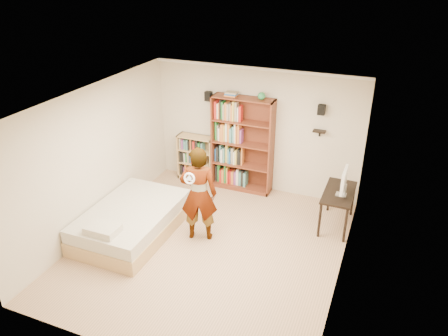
# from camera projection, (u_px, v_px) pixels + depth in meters

# --- Properties ---
(ground) EXTENTS (4.50, 5.00, 0.01)m
(ground) POSITION_uv_depth(u_px,v_px,m) (209.00, 247.00, 7.79)
(ground) COLOR tan
(ground) RESTS_ON ground
(room_shell) EXTENTS (4.52, 5.02, 2.71)m
(room_shell) POSITION_uv_depth(u_px,v_px,m) (208.00, 158.00, 7.02)
(room_shell) COLOR beige
(room_shell) RESTS_ON ground
(crown_molding) EXTENTS (4.50, 5.00, 0.06)m
(crown_molding) POSITION_uv_depth(u_px,v_px,m) (207.00, 103.00, 6.62)
(crown_molding) COLOR white
(crown_molding) RESTS_ON room_shell
(speaker_left) EXTENTS (0.14, 0.12, 0.20)m
(speaker_left) POSITION_uv_depth(u_px,v_px,m) (208.00, 96.00, 9.26)
(speaker_left) COLOR black
(speaker_left) RESTS_ON room_shell
(speaker_right) EXTENTS (0.14, 0.12, 0.20)m
(speaker_right) POSITION_uv_depth(u_px,v_px,m) (321.00, 110.00, 8.45)
(speaker_right) COLOR black
(speaker_right) RESTS_ON room_shell
(wall_shelf) EXTENTS (0.25, 0.16, 0.02)m
(wall_shelf) POSITION_uv_depth(u_px,v_px,m) (319.00, 131.00, 8.66)
(wall_shelf) COLOR black
(wall_shelf) RESTS_ON room_shell
(tall_bookshelf) EXTENTS (1.32, 0.38, 2.09)m
(tall_bookshelf) POSITION_uv_depth(u_px,v_px,m) (242.00, 145.00, 9.33)
(tall_bookshelf) COLOR brown
(tall_bookshelf) RESTS_ON ground
(low_bookshelf) EXTENTS (0.84, 0.32, 1.06)m
(low_bookshelf) POSITION_uv_depth(u_px,v_px,m) (196.00, 158.00, 9.96)
(low_bookshelf) COLOR tan
(low_bookshelf) RESTS_ON ground
(computer_desk) EXTENTS (0.54, 1.08, 0.74)m
(computer_desk) POSITION_uv_depth(u_px,v_px,m) (337.00, 209.00, 8.28)
(computer_desk) COLOR black
(computer_desk) RESTS_ON ground
(imac) EXTENTS (0.19, 0.53, 0.52)m
(imac) POSITION_uv_depth(u_px,v_px,m) (343.00, 182.00, 7.89)
(imac) COLOR white
(imac) RESTS_ON computer_desk
(daybed) EXTENTS (1.42, 2.19, 0.65)m
(daybed) POSITION_uv_depth(u_px,v_px,m) (132.00, 218.00, 8.07)
(daybed) COLOR beige
(daybed) RESTS_ON ground
(person) EXTENTS (0.76, 0.62, 1.80)m
(person) POSITION_uv_depth(u_px,v_px,m) (199.00, 194.00, 7.70)
(person) COLOR black
(person) RESTS_ON ground
(wii_wheel) EXTENTS (0.21, 0.08, 0.21)m
(wii_wheel) POSITION_uv_depth(u_px,v_px,m) (189.00, 179.00, 7.21)
(wii_wheel) COLOR white
(wii_wheel) RESTS_ON person
(navy_bag) EXTENTS (0.41, 0.33, 0.48)m
(navy_bag) POSITION_uv_depth(u_px,v_px,m) (201.00, 170.00, 10.04)
(navy_bag) COLOR black
(navy_bag) RESTS_ON ground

